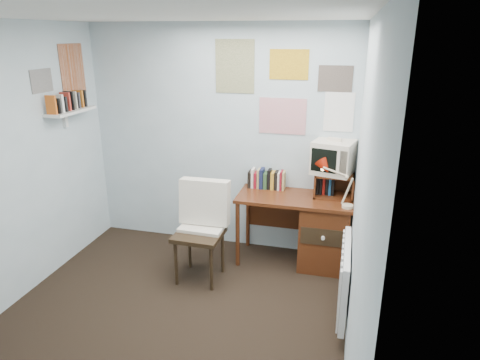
{
  "coord_description": "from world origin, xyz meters",
  "views": [
    {
      "loc": [
        1.39,
        -2.71,
        2.38
      ],
      "look_at": [
        0.44,
        0.95,
        1.08
      ],
      "focal_mm": 32.0,
      "sensor_mm": 36.0,
      "label": 1
    }
  ],
  "objects_px": {
    "desk_chair": "(199,235)",
    "radiator": "(345,278)",
    "tv_riser": "(334,185)",
    "desk_lamp": "(349,189)",
    "crt_tv": "(333,156)",
    "desk": "(319,230)",
    "wall_shelf": "(71,111)"
  },
  "relations": [
    {
      "from": "desk_lamp",
      "to": "crt_tv",
      "type": "height_order",
      "value": "crt_tv"
    },
    {
      "from": "desk_lamp",
      "to": "crt_tv",
      "type": "relative_size",
      "value": 1.02
    },
    {
      "from": "desk",
      "to": "tv_riser",
      "type": "distance_m",
      "value": 0.51
    },
    {
      "from": "desk_lamp",
      "to": "radiator",
      "type": "bearing_deg",
      "value": -108.04
    },
    {
      "from": "desk_lamp",
      "to": "tv_riser",
      "type": "bearing_deg",
      "value": 98.01
    },
    {
      "from": "desk_chair",
      "to": "radiator",
      "type": "height_order",
      "value": "desk_chair"
    },
    {
      "from": "desk_chair",
      "to": "radiator",
      "type": "relative_size",
      "value": 1.22
    },
    {
      "from": "crt_tv",
      "to": "wall_shelf",
      "type": "distance_m",
      "value": 2.74
    },
    {
      "from": "desk_lamp",
      "to": "wall_shelf",
      "type": "distance_m",
      "value": 2.92
    },
    {
      "from": "desk",
      "to": "crt_tv",
      "type": "height_order",
      "value": "crt_tv"
    },
    {
      "from": "desk",
      "to": "crt_tv",
      "type": "distance_m",
      "value": 0.81
    },
    {
      "from": "desk_lamp",
      "to": "wall_shelf",
      "type": "height_order",
      "value": "wall_shelf"
    },
    {
      "from": "crt_tv",
      "to": "desk_lamp",
      "type": "bearing_deg",
      "value": -46.48
    },
    {
      "from": "desk_chair",
      "to": "wall_shelf",
      "type": "xyz_separation_m",
      "value": [
        -1.44,
        0.21,
        1.13
      ]
    },
    {
      "from": "tv_riser",
      "to": "desk",
      "type": "bearing_deg",
      "value": -137.04
    },
    {
      "from": "desk_chair",
      "to": "crt_tv",
      "type": "distance_m",
      "value": 1.59
    },
    {
      "from": "desk",
      "to": "tv_riser",
      "type": "xyz_separation_m",
      "value": [
        0.12,
        0.11,
        0.48
      ]
    },
    {
      "from": "desk_chair",
      "to": "tv_riser",
      "type": "distance_m",
      "value": 1.49
    },
    {
      "from": "tv_riser",
      "to": "radiator",
      "type": "relative_size",
      "value": 0.5
    },
    {
      "from": "desk",
      "to": "radiator",
      "type": "distance_m",
      "value": 0.97
    },
    {
      "from": "tv_riser",
      "to": "desk_lamp",
      "type": "bearing_deg",
      "value": -62.43
    },
    {
      "from": "tv_riser",
      "to": "crt_tv",
      "type": "bearing_deg",
      "value": 146.33
    },
    {
      "from": "desk_chair",
      "to": "tv_riser",
      "type": "relative_size",
      "value": 2.44
    },
    {
      "from": "desk",
      "to": "tv_riser",
      "type": "relative_size",
      "value": 3.0
    },
    {
      "from": "tv_riser",
      "to": "wall_shelf",
      "type": "bearing_deg",
      "value": -169.68
    },
    {
      "from": "desk",
      "to": "radiator",
      "type": "bearing_deg",
      "value": -72.76
    },
    {
      "from": "tv_riser",
      "to": "desk_chair",
      "type": "bearing_deg",
      "value": -150.91
    },
    {
      "from": "tv_riser",
      "to": "crt_tv",
      "type": "relative_size",
      "value": 1.02
    },
    {
      "from": "wall_shelf",
      "to": "crt_tv",
      "type": "bearing_deg",
      "value": 10.85
    },
    {
      "from": "tv_riser",
      "to": "crt_tv",
      "type": "distance_m",
      "value": 0.31
    },
    {
      "from": "desk_chair",
      "to": "radiator",
      "type": "xyz_separation_m",
      "value": [
        1.42,
        -0.34,
        -0.07
      ]
    },
    {
      "from": "tv_riser",
      "to": "wall_shelf",
      "type": "relative_size",
      "value": 0.65
    }
  ]
}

